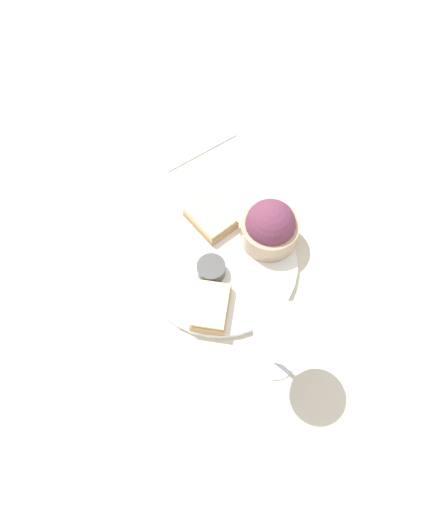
{
  "coord_description": "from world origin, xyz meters",
  "views": [
    {
      "loc": [
        0.4,
        -0.02,
        0.83
      ],
      "look_at": [
        0.0,
        0.0,
        0.03
      ],
      "focal_mm": 35.0,
      "sensor_mm": 36.0,
      "label": 1
    }
  ],
  "objects_px": {
    "salad_bowl": "(270,227)",
    "cheese_toast_near": "(210,218)",
    "fork": "(202,152)",
    "wine_glass": "(282,342)",
    "sauce_ramekin": "(211,269)",
    "cheese_toast_far": "(211,307)"
  },
  "relations": [
    {
      "from": "wine_glass",
      "to": "cheese_toast_far",
      "type": "bearing_deg",
      "value": -131.68
    },
    {
      "from": "sauce_ramekin",
      "to": "cheese_toast_near",
      "type": "distance_m",
      "value": 0.11
    },
    {
      "from": "cheese_toast_near",
      "to": "fork",
      "type": "xyz_separation_m",
      "value": [
        -0.18,
        -0.01,
        -0.02
      ]
    },
    {
      "from": "cheese_toast_near",
      "to": "cheese_toast_far",
      "type": "bearing_deg",
      "value": -1.68
    },
    {
      "from": "salad_bowl",
      "to": "wine_glass",
      "type": "relative_size",
      "value": 0.67
    },
    {
      "from": "salad_bowl",
      "to": "cheese_toast_near",
      "type": "height_order",
      "value": "salad_bowl"
    },
    {
      "from": "salad_bowl",
      "to": "fork",
      "type": "height_order",
      "value": "salad_bowl"
    },
    {
      "from": "cheese_toast_near",
      "to": "fork",
      "type": "height_order",
      "value": "cheese_toast_near"
    },
    {
      "from": "sauce_ramekin",
      "to": "cheese_toast_far",
      "type": "bearing_deg",
      "value": -2.36
    },
    {
      "from": "wine_glass",
      "to": "sauce_ramekin",
      "type": "bearing_deg",
      "value": -148.24
    },
    {
      "from": "cheese_toast_far",
      "to": "fork",
      "type": "bearing_deg",
      "value": -178.82
    },
    {
      "from": "wine_glass",
      "to": "salad_bowl",
      "type": "bearing_deg",
      "value": 178.32
    },
    {
      "from": "fork",
      "to": "salad_bowl",
      "type": "bearing_deg",
      "value": 28.9
    },
    {
      "from": "wine_glass",
      "to": "fork",
      "type": "relative_size",
      "value": 1.08
    },
    {
      "from": "cheese_toast_near",
      "to": "cheese_toast_far",
      "type": "distance_m",
      "value": 0.18
    },
    {
      "from": "fork",
      "to": "cheese_toast_far",
      "type": "bearing_deg",
      "value": 1.18
    },
    {
      "from": "salad_bowl",
      "to": "cheese_toast_far",
      "type": "relative_size",
      "value": 1.08
    },
    {
      "from": "salad_bowl",
      "to": "cheese_toast_near",
      "type": "xyz_separation_m",
      "value": [
        -0.04,
        -0.11,
        -0.03
      ]
    },
    {
      "from": "sauce_ramekin",
      "to": "cheese_toast_far",
      "type": "distance_m",
      "value": 0.07
    },
    {
      "from": "wine_glass",
      "to": "fork",
      "type": "distance_m",
      "value": 0.47
    },
    {
      "from": "salad_bowl",
      "to": "cheese_toast_near",
      "type": "relative_size",
      "value": 0.97
    },
    {
      "from": "sauce_ramekin",
      "to": "cheese_toast_far",
      "type": "height_order",
      "value": "same"
    }
  ]
}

